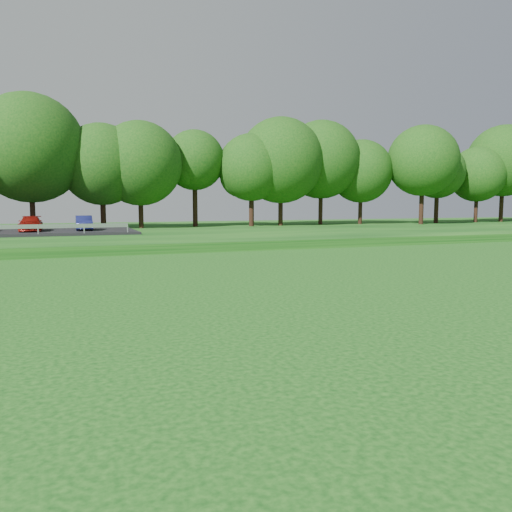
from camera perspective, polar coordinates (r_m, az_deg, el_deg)
name	(u,v)px	position (r m, az deg, el deg)	size (l,w,h in m)	color
berm	(261,231)	(47.73, 0.53, 2.83)	(130.00, 30.00, 0.60)	#0B3C0F
walking_path	(334,246)	(35.13, 8.93, 1.12)	(130.00, 1.60, 0.04)	gray
treeline	(246,153)	(51.64, -1.13, 11.74)	(104.00, 7.00, 15.00)	#0F4210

